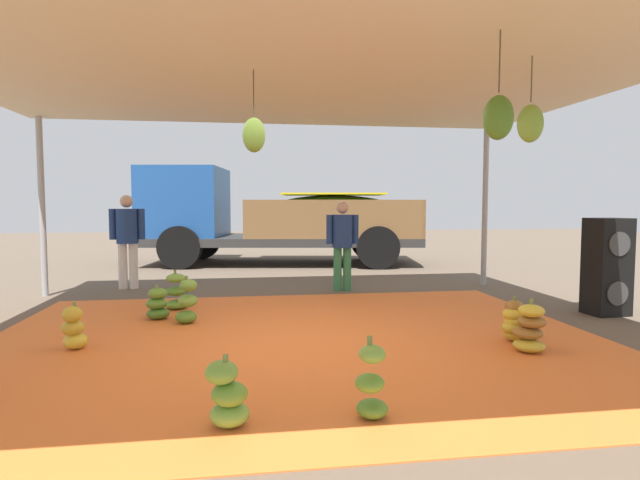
{
  "coord_description": "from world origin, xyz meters",
  "views": [
    {
      "loc": [
        -0.55,
        -5.46,
        1.5
      ],
      "look_at": [
        0.53,
        1.9,
        0.97
      ],
      "focal_mm": 28.45,
      "sensor_mm": 36.0,
      "label": 1
    }
  ],
  "objects_px": {
    "banana_bunch_0": "(157,305)",
    "banana_bunch_2": "(74,329)",
    "banana_bunch_4": "(227,396)",
    "cargo_truck_main": "(270,216)",
    "banana_bunch_7": "(176,293)",
    "worker_0": "(127,234)",
    "banana_bunch_8": "(371,385)",
    "banana_bunch_1": "(530,329)",
    "banana_bunch_5": "(514,322)",
    "worker_1": "(342,239)",
    "speaker_stack": "(607,266)",
    "banana_bunch_3": "(187,303)"
  },
  "relations": [
    {
      "from": "banana_bunch_0",
      "to": "banana_bunch_2",
      "type": "relative_size",
      "value": 0.93
    },
    {
      "from": "banana_bunch_4",
      "to": "cargo_truck_main",
      "type": "bearing_deg",
      "value": 85.45
    },
    {
      "from": "banana_bunch_2",
      "to": "banana_bunch_0",
      "type": "bearing_deg",
      "value": 64.96
    },
    {
      "from": "banana_bunch_7",
      "to": "cargo_truck_main",
      "type": "xyz_separation_m",
      "value": [
        1.61,
        5.45,
        0.96
      ]
    },
    {
      "from": "worker_0",
      "to": "cargo_truck_main",
      "type": "bearing_deg",
      "value": 52.21
    },
    {
      "from": "banana_bunch_8",
      "to": "banana_bunch_2",
      "type": "bearing_deg",
      "value": 141.09
    },
    {
      "from": "banana_bunch_1",
      "to": "banana_bunch_5",
      "type": "height_order",
      "value": "banana_bunch_1"
    },
    {
      "from": "banana_bunch_4",
      "to": "banana_bunch_7",
      "type": "distance_m",
      "value": 4.08
    },
    {
      "from": "banana_bunch_4",
      "to": "worker_1",
      "type": "distance_m",
      "value": 5.57
    },
    {
      "from": "banana_bunch_0",
      "to": "banana_bunch_7",
      "type": "distance_m",
      "value": 0.63
    },
    {
      "from": "banana_bunch_7",
      "to": "speaker_stack",
      "type": "height_order",
      "value": "speaker_stack"
    },
    {
      "from": "banana_bunch_7",
      "to": "banana_bunch_8",
      "type": "distance_m",
      "value": 4.41
    },
    {
      "from": "banana_bunch_1",
      "to": "speaker_stack",
      "type": "xyz_separation_m",
      "value": [
        2.0,
        1.48,
        0.42
      ]
    },
    {
      "from": "banana_bunch_0",
      "to": "banana_bunch_5",
      "type": "xyz_separation_m",
      "value": [
        4.02,
        -1.67,
        0.02
      ]
    },
    {
      "from": "speaker_stack",
      "to": "banana_bunch_2",
      "type": "bearing_deg",
      "value": -173.53
    },
    {
      "from": "banana_bunch_1",
      "to": "worker_0",
      "type": "distance_m",
      "value": 6.79
    },
    {
      "from": "banana_bunch_1",
      "to": "cargo_truck_main",
      "type": "height_order",
      "value": "cargo_truck_main"
    },
    {
      "from": "banana_bunch_1",
      "to": "banana_bunch_2",
      "type": "height_order",
      "value": "banana_bunch_1"
    },
    {
      "from": "cargo_truck_main",
      "to": "banana_bunch_0",
      "type": "bearing_deg",
      "value": -106.21
    },
    {
      "from": "banana_bunch_0",
      "to": "banana_bunch_1",
      "type": "distance_m",
      "value": 4.47
    },
    {
      "from": "banana_bunch_7",
      "to": "banana_bunch_5",
      "type": "bearing_deg",
      "value": -30.55
    },
    {
      "from": "banana_bunch_0",
      "to": "speaker_stack",
      "type": "distance_m",
      "value": 6.02
    },
    {
      "from": "banana_bunch_5",
      "to": "speaker_stack",
      "type": "xyz_separation_m",
      "value": [
        1.96,
        1.11,
        0.44
      ]
    },
    {
      "from": "banana_bunch_7",
      "to": "speaker_stack",
      "type": "relative_size",
      "value": 0.43
    },
    {
      "from": "banana_bunch_7",
      "to": "worker_0",
      "type": "distance_m",
      "value": 2.37
    },
    {
      "from": "banana_bunch_4",
      "to": "cargo_truck_main",
      "type": "height_order",
      "value": "cargo_truck_main"
    },
    {
      "from": "banana_bunch_2",
      "to": "worker_1",
      "type": "xyz_separation_m",
      "value": [
        3.41,
        3.16,
        0.68
      ]
    },
    {
      "from": "banana_bunch_3",
      "to": "worker_0",
      "type": "height_order",
      "value": "worker_0"
    },
    {
      "from": "banana_bunch_0",
      "to": "worker_1",
      "type": "relative_size",
      "value": 0.29
    },
    {
      "from": "banana_bunch_7",
      "to": "worker_0",
      "type": "relative_size",
      "value": 0.34
    },
    {
      "from": "worker_0",
      "to": "banana_bunch_1",
      "type": "bearing_deg",
      "value": -43.41
    },
    {
      "from": "banana_bunch_2",
      "to": "cargo_truck_main",
      "type": "bearing_deg",
      "value": 72.15
    },
    {
      "from": "cargo_truck_main",
      "to": "banana_bunch_5",
      "type": "bearing_deg",
      "value": -73.7
    },
    {
      "from": "speaker_stack",
      "to": "worker_1",
      "type": "bearing_deg",
      "value": 142.89
    },
    {
      "from": "banana_bunch_2",
      "to": "worker_1",
      "type": "height_order",
      "value": "worker_1"
    },
    {
      "from": "banana_bunch_7",
      "to": "cargo_truck_main",
      "type": "bearing_deg",
      "value": 73.58
    },
    {
      "from": "banana_bunch_8",
      "to": "worker_1",
      "type": "bearing_deg",
      "value": 81.24
    },
    {
      "from": "banana_bunch_5",
      "to": "worker_1",
      "type": "relative_size",
      "value": 0.32
    },
    {
      "from": "banana_bunch_1",
      "to": "worker_1",
      "type": "distance_m",
      "value": 4.12
    },
    {
      "from": "banana_bunch_5",
      "to": "banana_bunch_8",
      "type": "xyz_separation_m",
      "value": [
        -2.03,
        -1.73,
        0.03
      ]
    },
    {
      "from": "worker_0",
      "to": "worker_1",
      "type": "height_order",
      "value": "worker_0"
    },
    {
      "from": "banana_bunch_8",
      "to": "worker_0",
      "type": "distance_m",
      "value": 6.71
    },
    {
      "from": "banana_bunch_0",
      "to": "banana_bunch_5",
      "type": "relative_size",
      "value": 0.93
    },
    {
      "from": "banana_bunch_0",
      "to": "cargo_truck_main",
      "type": "relative_size",
      "value": 0.06
    },
    {
      "from": "worker_0",
      "to": "worker_1",
      "type": "distance_m",
      "value": 3.8
    },
    {
      "from": "worker_0",
      "to": "banana_bunch_8",
      "type": "bearing_deg",
      "value": -64.11
    },
    {
      "from": "speaker_stack",
      "to": "banana_bunch_0",
      "type": "bearing_deg",
      "value": 174.65
    },
    {
      "from": "banana_bunch_4",
      "to": "banana_bunch_5",
      "type": "height_order",
      "value": "banana_bunch_4"
    },
    {
      "from": "banana_bunch_4",
      "to": "banana_bunch_8",
      "type": "xyz_separation_m",
      "value": [
        0.98,
        -0.02,
        0.03
      ]
    },
    {
      "from": "banana_bunch_5",
      "to": "speaker_stack",
      "type": "distance_m",
      "value": 2.3
    }
  ]
}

